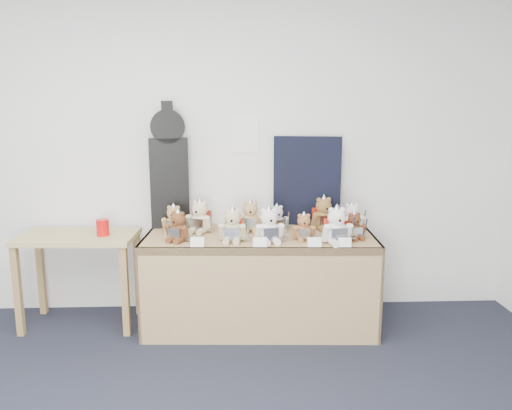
{
  "coord_description": "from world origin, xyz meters",
  "views": [
    {
      "loc": [
        0.67,
        -1.64,
        1.71
      ],
      "look_at": [
        0.82,
        2.0,
        0.99
      ],
      "focal_mm": 35.0,
      "sensor_mm": 36.0,
      "label": 1
    }
  ],
  "objects_px": {
    "teddy_back_left": "(200,218)",
    "teddy_back_centre_right": "(277,219)",
    "teddy_front_right": "(304,228)",
    "teddy_back_end": "(352,219)",
    "teddy_back_right": "(324,215)",
    "guitar_case": "(169,167)",
    "teddy_front_far_right": "(337,227)",
    "teddy_front_far_left": "(178,228)",
    "side_table": "(79,250)",
    "teddy_back_centre_left": "(250,218)",
    "red_cup": "(103,228)",
    "teddy_front_end": "(354,227)",
    "teddy_front_centre": "(269,227)",
    "teddy_front_left": "(233,227)",
    "display_table": "(260,257)",
    "teddy_back_far_left": "(174,220)"
  },
  "relations": [
    {
      "from": "side_table",
      "to": "teddy_back_end",
      "type": "bearing_deg",
      "value": 2.22
    },
    {
      "from": "teddy_front_centre",
      "to": "teddy_back_centre_left",
      "type": "bearing_deg",
      "value": 101.51
    },
    {
      "from": "teddy_front_far_left",
      "to": "teddy_front_end",
      "type": "xyz_separation_m",
      "value": [
        1.31,
        0.02,
        -0.01
      ]
    },
    {
      "from": "teddy_back_left",
      "to": "teddy_back_centre_right",
      "type": "height_order",
      "value": "teddy_back_left"
    },
    {
      "from": "teddy_back_end",
      "to": "teddy_front_far_left",
      "type": "bearing_deg",
      "value": 169.6
    },
    {
      "from": "teddy_front_far_right",
      "to": "teddy_back_centre_left",
      "type": "distance_m",
      "value": 0.73
    },
    {
      "from": "teddy_front_far_left",
      "to": "teddy_front_far_right",
      "type": "distance_m",
      "value": 1.16
    },
    {
      "from": "side_table",
      "to": "teddy_front_far_right",
      "type": "xyz_separation_m",
      "value": [
        1.95,
        -0.33,
        0.24
      ]
    },
    {
      "from": "teddy_back_end",
      "to": "red_cup",
      "type": "bearing_deg",
      "value": 161.65
    },
    {
      "from": "teddy_front_left",
      "to": "teddy_back_far_left",
      "type": "distance_m",
      "value": 0.54
    },
    {
      "from": "teddy_front_left",
      "to": "teddy_back_left",
      "type": "bearing_deg",
      "value": 139.16
    },
    {
      "from": "guitar_case",
      "to": "red_cup",
      "type": "xyz_separation_m",
      "value": [
        -0.48,
        -0.28,
        -0.43
      ]
    },
    {
      "from": "teddy_back_far_left",
      "to": "teddy_front_end",
      "type": "bearing_deg",
      "value": -0.8
    },
    {
      "from": "side_table",
      "to": "teddy_back_left",
      "type": "height_order",
      "value": "teddy_back_left"
    },
    {
      "from": "side_table",
      "to": "teddy_front_left",
      "type": "distance_m",
      "value": 1.25
    },
    {
      "from": "teddy_back_right",
      "to": "display_table",
      "type": "bearing_deg",
      "value": -169.92
    },
    {
      "from": "teddy_front_far_left",
      "to": "teddy_back_centre_right",
      "type": "bearing_deg",
      "value": 45.06
    },
    {
      "from": "teddy_back_right",
      "to": "guitar_case",
      "type": "bearing_deg",
      "value": 160.55
    },
    {
      "from": "teddy_front_right",
      "to": "teddy_back_end",
      "type": "xyz_separation_m",
      "value": [
        0.41,
        0.22,
        0.01
      ]
    },
    {
      "from": "teddy_front_far_left",
      "to": "display_table",
      "type": "bearing_deg",
      "value": 32.75
    },
    {
      "from": "teddy_back_centre_left",
      "to": "teddy_front_far_right",
      "type": "bearing_deg",
      "value": -32.59
    },
    {
      "from": "red_cup",
      "to": "teddy_front_far_left",
      "type": "height_order",
      "value": "teddy_front_far_left"
    },
    {
      "from": "red_cup",
      "to": "teddy_front_centre",
      "type": "distance_m",
      "value": 1.28
    },
    {
      "from": "teddy_back_centre_left",
      "to": "teddy_back_centre_right",
      "type": "xyz_separation_m",
      "value": [
        0.21,
        0.0,
        -0.02
      ]
    },
    {
      "from": "red_cup",
      "to": "teddy_back_far_left",
      "type": "distance_m",
      "value": 0.54
    },
    {
      "from": "teddy_back_end",
      "to": "guitar_case",
      "type": "bearing_deg",
      "value": 151.15
    },
    {
      "from": "teddy_front_right",
      "to": "teddy_back_far_left",
      "type": "xyz_separation_m",
      "value": [
        -0.99,
        0.26,
        0.01
      ]
    },
    {
      "from": "teddy_back_left",
      "to": "display_table",
      "type": "bearing_deg",
      "value": 0.75
    },
    {
      "from": "red_cup",
      "to": "teddy_front_right",
      "type": "relative_size",
      "value": 0.55
    },
    {
      "from": "guitar_case",
      "to": "teddy_back_centre_left",
      "type": "xyz_separation_m",
      "value": [
        0.65,
        -0.17,
        -0.39
      ]
    },
    {
      "from": "display_table",
      "to": "side_table",
      "type": "xyz_separation_m",
      "value": [
        -1.41,
        0.13,
        0.04
      ]
    },
    {
      "from": "display_table",
      "to": "teddy_back_right",
      "type": "height_order",
      "value": "teddy_back_right"
    },
    {
      "from": "teddy_front_end",
      "to": "teddy_back_centre_left",
      "type": "relative_size",
      "value": 0.83
    },
    {
      "from": "teddy_front_end",
      "to": "teddy_back_right",
      "type": "xyz_separation_m",
      "value": [
        -0.18,
        0.3,
        0.03
      ]
    },
    {
      "from": "red_cup",
      "to": "teddy_back_centre_right",
      "type": "xyz_separation_m",
      "value": [
        1.35,
        0.11,
        0.03
      ]
    },
    {
      "from": "display_table",
      "to": "side_table",
      "type": "bearing_deg",
      "value": 177.31
    },
    {
      "from": "teddy_front_left",
      "to": "teddy_back_far_left",
      "type": "xyz_separation_m",
      "value": [
        -0.46,
        0.28,
        -0.01
      ]
    },
    {
      "from": "side_table",
      "to": "teddy_back_centre_right",
      "type": "height_order",
      "value": "teddy_back_centre_right"
    },
    {
      "from": "teddy_front_far_left",
      "to": "teddy_back_right",
      "type": "relative_size",
      "value": 0.86
    },
    {
      "from": "display_table",
      "to": "guitar_case",
      "type": "distance_m",
      "value": 1.04
    },
    {
      "from": "teddy_front_far_right",
      "to": "teddy_front_left",
      "type": "bearing_deg",
      "value": 166.17
    },
    {
      "from": "teddy_front_centre",
      "to": "teddy_front_end",
      "type": "height_order",
      "value": "teddy_front_centre"
    },
    {
      "from": "red_cup",
      "to": "teddy_front_end",
      "type": "relative_size",
      "value": 0.55
    },
    {
      "from": "teddy_back_left",
      "to": "teddy_back_right",
      "type": "xyz_separation_m",
      "value": [
        0.99,
        0.05,
        0.0
      ]
    },
    {
      "from": "teddy_front_far_right",
      "to": "teddy_back_right",
      "type": "relative_size",
      "value": 1.02
    },
    {
      "from": "display_table",
      "to": "teddy_back_right",
      "type": "distance_m",
      "value": 0.64
    },
    {
      "from": "teddy_back_centre_left",
      "to": "guitar_case",
      "type": "bearing_deg",
      "value": 165.51
    },
    {
      "from": "side_table",
      "to": "teddy_back_centre_left",
      "type": "xyz_separation_m",
      "value": [
        1.34,
        0.06,
        0.23
      ]
    },
    {
      "from": "teddy_front_left",
      "to": "teddy_back_right",
      "type": "relative_size",
      "value": 0.94
    },
    {
      "from": "guitar_case",
      "to": "teddy_front_far_left",
      "type": "height_order",
      "value": "guitar_case"
    }
  ]
}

